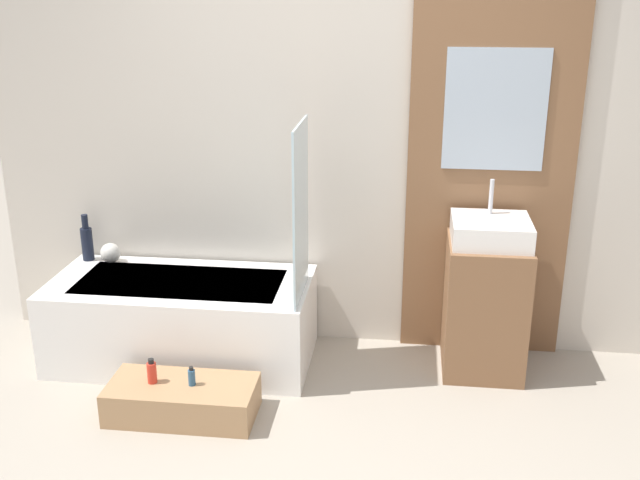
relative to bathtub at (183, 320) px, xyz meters
The scene contains 11 objects.
wall_tiled_back 1.44m from the bathtub, 24.36° to the left, with size 4.20×0.06×2.60m, color beige.
wall_wood_accent 2.06m from the bathtub, 11.59° to the left, with size 0.93×0.04×2.60m.
bathtub is the anchor object (origin of this frame).
glass_shower_screen 1.01m from the bathtub, ahead, with size 0.01×0.49×0.94m, color silver.
wooden_step_bench 0.64m from the bathtub, 74.11° to the right, with size 0.75×0.35×0.18m, color #A87F56.
vanity_cabinet 1.73m from the bathtub, ahead, with size 0.44×0.47×0.76m, color brown.
sink 1.82m from the bathtub, ahead, with size 0.42×0.39×0.33m.
vase_tall_dark 0.80m from the bathtub, 157.70° to the left, with size 0.07×0.07×0.29m.
vase_round_light 0.64m from the bathtub, 154.14° to the left, with size 0.12×0.12×0.12m, color silver.
bottle_soap_primary 0.60m from the bathtub, 88.12° to the right, with size 0.05×0.05×0.13m.
bottle_soap_secondary 0.64m from the bathtub, 69.23° to the right, with size 0.04×0.04×0.10m.
Camera 1 is at (0.38, -2.64, 2.12)m, focal length 42.00 mm.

